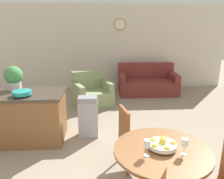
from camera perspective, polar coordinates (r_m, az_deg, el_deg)
wall_back at (r=7.30m, az=-1.80°, el=10.92°), size 8.00×0.09×2.70m
dining_table at (r=2.59m, az=12.71°, el=-18.02°), size 1.05×1.05×0.72m
dining_chair_far_side at (r=3.18m, az=5.17°, el=-11.69°), size 0.49×0.49×0.92m
fruit_bowl at (r=2.48m, az=12.99°, el=-13.86°), size 0.30×0.30×0.13m
wine_glass_left at (r=2.29m, az=9.17°, el=-13.92°), size 0.07×0.07×0.18m
wine_glass_right at (r=2.40m, az=18.50°, el=-13.13°), size 0.07×0.07×0.18m
kitchen_island at (r=4.23m, az=-21.98°, el=-6.60°), size 1.45×0.83×0.90m
teal_bowl at (r=3.88m, az=-22.41°, el=-0.80°), size 0.31×0.31×0.09m
potted_plant at (r=4.29m, az=-24.33°, el=2.95°), size 0.33×0.33×0.43m
trash_bin at (r=4.11m, az=-6.24°, el=-7.12°), size 0.36×0.24×0.77m
couch at (r=6.91m, az=9.14°, el=1.60°), size 1.77×0.99×0.90m
armchair at (r=5.79m, az=-5.23°, el=-1.16°), size 1.15×1.10×0.87m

